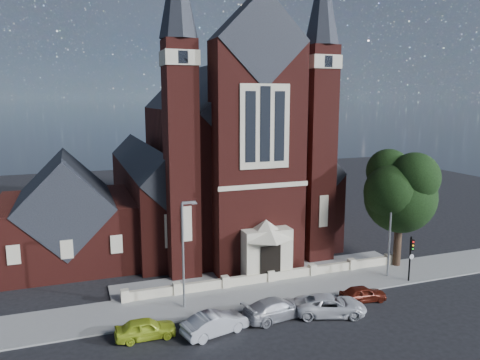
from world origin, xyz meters
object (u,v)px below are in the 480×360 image
object	(u,v)px
traffic_signal	(411,253)
car_silver_b	(277,308)
street_lamp_right	(391,226)
church	(213,161)
car_dark_red	(363,294)
parish_hall	(66,220)
car_white_suv	(330,305)
street_tree	(404,193)
car_silver_a	(215,323)
street_lamp_left	(184,249)
car_lime_van	(146,328)

from	to	relation	value
traffic_signal	car_silver_b	world-z (taller)	traffic_signal
street_lamp_right	church	bearing A→B (deg)	118.04
traffic_signal	car_dark_red	size ratio (longest dim) A/B	1.11
parish_hall	car_white_suv	xyz separation A→B (m)	(17.63, -18.51, -3.30)
church	street_tree	distance (m)	21.38
car_silver_a	traffic_signal	bearing A→B (deg)	-95.87
parish_hall	street_lamp_left	distance (m)	16.18
street_tree	street_lamp_right	bearing A→B (deg)	-145.74
street_lamp_right	traffic_signal	bearing A→B (deg)	-59.99
car_silver_b	car_dark_red	distance (m)	7.35
street_lamp_right	car_dark_red	distance (m)	7.22
car_white_suv	car_silver_b	bearing A→B (deg)	96.12
street_tree	street_lamp_right	distance (m)	3.84
street_tree	car_dark_red	distance (m)	11.05
street_lamp_right	car_dark_red	bearing A→B (deg)	-145.44
parish_hall	traffic_signal	xyz separation A→B (m)	(27.00, -15.57, -1.43)
car_dark_red	parish_hall	bearing A→B (deg)	55.56
street_tree	car_white_suv	distance (m)	14.07
church	car_silver_b	bearing A→B (deg)	-95.57
street_lamp_right	car_dark_red	xyz separation A→B (m)	(-4.95, -3.41, -3.98)
parish_hall	car_silver_a	distance (m)	20.73
parish_hall	street_tree	distance (m)	31.27
traffic_signal	car_lime_van	size ratio (longest dim) A/B	1.02
car_lime_van	parish_hall	bearing A→B (deg)	16.02
street_tree	street_lamp_left	size ratio (longest dim) A/B	1.32
street_lamp_right	traffic_signal	xyz separation A→B (m)	(0.91, -1.57, -2.02)
car_silver_b	car_lime_van	bearing A→B (deg)	77.97
street_tree	street_lamp_right	world-z (taller)	street_tree
car_lime_van	car_white_suv	distance (m)	13.00
car_silver_b	car_white_suv	xyz separation A→B (m)	(3.83, -0.82, -0.02)
parish_hall	street_lamp_left	xyz separation A→B (m)	(8.09, -14.00, 0.59)
car_silver_a	car_white_suv	xyz separation A→B (m)	(8.56, -0.16, -0.03)
traffic_signal	car_silver_a	size ratio (longest dim) A/B	0.89
traffic_signal	car_silver_b	size ratio (longest dim) A/B	0.80
street_lamp_left	car_white_suv	xyz separation A→B (m)	(9.54, -4.51, -3.89)
street_tree	traffic_signal	world-z (taller)	street_tree
street_lamp_right	parish_hall	bearing A→B (deg)	151.78
street_tree	car_white_suv	xyz separation A→B (m)	(-10.97, -6.22, -6.25)
parish_hall	car_dark_red	size ratio (longest dim) A/B	3.39
traffic_signal	car_dark_red	bearing A→B (deg)	-162.60
car_lime_van	car_silver_b	xyz separation A→B (m)	(9.12, -0.33, 0.06)
street_tree	car_lime_van	distance (m)	25.25
street_lamp_right	car_silver_b	bearing A→B (deg)	-163.31
street_tree	car_dark_red	world-z (taller)	street_tree
street_lamp_left	car_lime_van	xyz separation A→B (m)	(-3.42, -3.36, -3.93)
traffic_signal	parish_hall	bearing A→B (deg)	150.02
street_tree	car_silver_a	bearing A→B (deg)	-162.77
parish_hall	street_lamp_left	bearing A→B (deg)	-59.98
parish_hall	car_white_suv	world-z (taller)	parish_hall
parish_hall	car_lime_van	size ratio (longest dim) A/B	3.11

